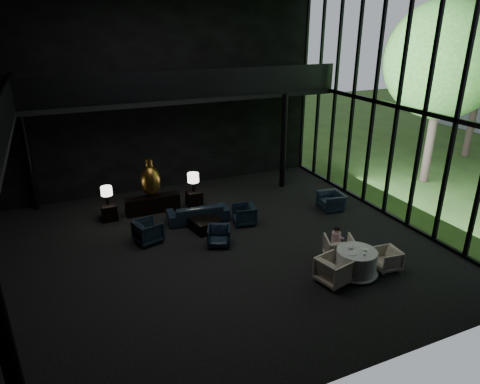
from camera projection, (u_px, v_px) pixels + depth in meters
name	position (u px, v px, depth m)	size (l,w,h in m)	color
floor	(210.00, 250.00, 13.52)	(14.00, 12.00, 0.02)	black
wall_back	(156.00, 94.00, 17.12)	(14.00, 0.04, 8.00)	black
wall_front	(332.00, 202.00, 6.94)	(14.00, 0.04, 8.00)	black
curtain_wall	(398.00, 107.00, 14.64)	(0.20, 12.00, 8.00)	black
mezzanine_back	(188.00, 96.00, 16.65)	(12.00, 2.00, 0.25)	black
railing_left	(3.00, 120.00, 9.93)	(0.06, 12.00, 1.00)	black
railing_back	(195.00, 84.00, 15.57)	(12.00, 0.06, 1.00)	black
column_sw	(15.00, 380.00, 6.06)	(0.24, 0.24, 4.00)	black
column_nw	(28.00, 159.00, 15.73)	(0.24, 0.24, 4.00)	black
column_ne	(283.00, 142.00, 17.97)	(0.24, 0.24, 4.00)	black
tree_near	(444.00, 60.00, 17.40)	(4.80, 4.80, 7.65)	#382D23
console	(153.00, 204.00, 16.08)	(2.02, 0.46, 0.64)	black
bronze_urn	(150.00, 180.00, 15.83)	(0.75, 0.75, 1.40)	olive
side_table_left	(109.00, 212.00, 15.46)	(0.53, 0.53, 0.59)	black
table_lamp_left	(107.00, 192.00, 15.24)	(0.40, 0.40, 0.67)	black
side_table_right	(194.00, 199.00, 16.60)	(0.56, 0.56, 0.61)	black
table_lamp_right	(193.00, 178.00, 16.31)	(0.44, 0.44, 0.73)	black
sofa	(198.00, 209.00, 15.32)	(2.30, 0.67, 0.90)	#21314C
lounge_armchair_west	(148.00, 230.00, 13.85)	(0.85, 0.80, 0.88)	#1D3B4B
lounge_armchair_east	(244.00, 214.00, 15.12)	(0.75, 0.70, 0.77)	#16252F
lounge_armchair_south	(219.00, 236.00, 13.66)	(0.66, 0.62, 0.68)	black
window_armchair	(332.00, 199.00, 16.34)	(0.87, 0.57, 0.76)	#1B293E
coffee_table	(206.00, 224.00, 14.75)	(0.92, 0.92, 0.41)	black
dining_table	(356.00, 264.00, 12.11)	(1.28, 1.28, 0.75)	white
dining_chair_north	(339.00, 247.00, 12.78)	(0.88, 0.82, 0.90)	#BFAF9C
dining_chair_east	(386.00, 259.00, 12.37)	(0.62, 0.58, 0.64)	beige
dining_chair_west	(334.00, 268.00, 11.68)	(0.89, 0.83, 0.92)	#AFA894
child	(336.00, 235.00, 12.82)	(0.28, 0.28, 0.60)	#E59FC0
plate_a	(352.00, 254.00, 11.80)	(0.24, 0.24, 0.02)	white
plate_b	(356.00, 245.00, 12.24)	(0.22, 0.22, 0.01)	white
saucer	(365.00, 250.00, 12.01)	(0.17, 0.17, 0.01)	white
coffee_cup	(365.00, 250.00, 11.91)	(0.08, 0.08, 0.06)	white
cereal_bowl	(351.00, 248.00, 12.05)	(0.14, 0.14, 0.07)	white
cream_pot	(364.00, 254.00, 11.71)	(0.07, 0.07, 0.08)	#99999E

